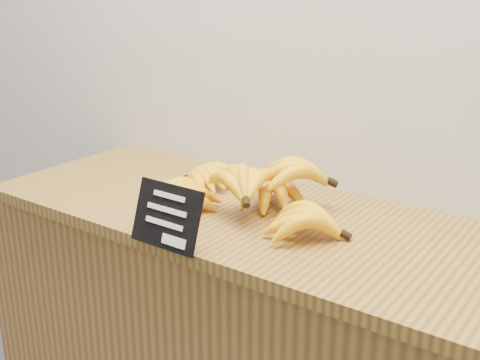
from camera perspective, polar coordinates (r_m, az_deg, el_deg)
name	(u,v)px	position (r m, az deg, el deg)	size (l,w,h in m)	color
counter_top	(252,216)	(1.44, 1.16, -3.45)	(1.34, 0.54, 0.03)	olive
chalkboard_sign	(166,216)	(1.24, -6.98, -3.44)	(0.17, 0.01, 0.13)	black
banana_pile	(252,191)	(1.41, 1.11, -1.04)	(0.54, 0.34, 0.12)	yellow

